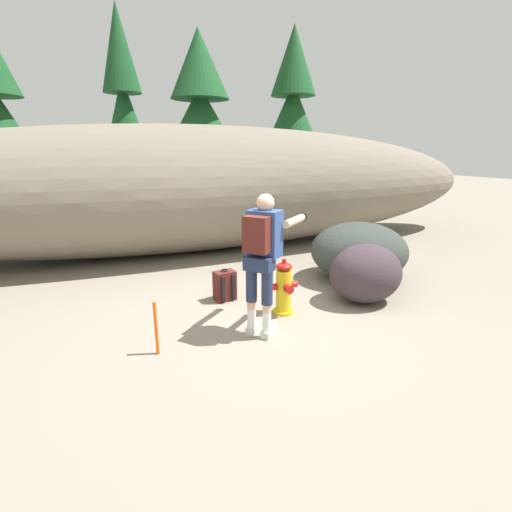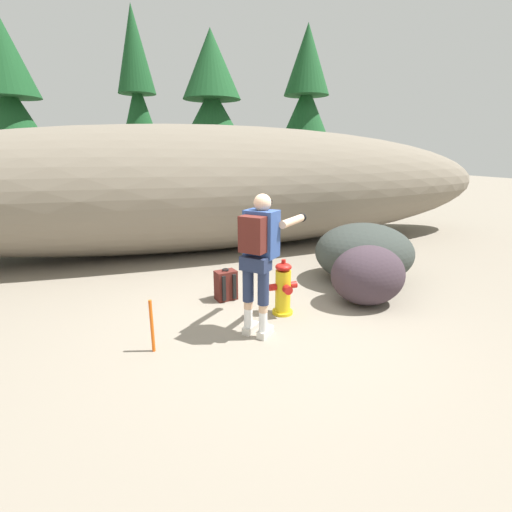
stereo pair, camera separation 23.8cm
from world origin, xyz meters
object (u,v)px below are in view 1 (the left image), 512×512
object	(u,v)px
boulder_mid	(359,251)
survey_stake	(156,328)
fire_hydrant	(284,289)
spare_backpack	(225,286)
utility_worker	(264,247)
boulder_large	(365,273)

from	to	relation	value
boulder_mid	survey_stake	distance (m)	3.74
boulder_mid	survey_stake	size ratio (longest dim) A/B	2.68
fire_hydrant	spare_backpack	xyz separation A→B (m)	(-0.60, 0.74, -0.13)
utility_worker	survey_stake	distance (m)	1.46
utility_worker	boulder_mid	size ratio (longest dim) A/B	1.03
fire_hydrant	boulder_large	size ratio (longest dim) A/B	0.72
survey_stake	fire_hydrant	bearing A→B (deg)	14.51
fire_hydrant	survey_stake	xyz separation A→B (m)	(-1.72, -0.45, -0.05)
boulder_large	fire_hydrant	bearing A→B (deg)	176.98
spare_backpack	survey_stake	bearing A→B (deg)	126.26
survey_stake	utility_worker	bearing A→B (deg)	1.87
spare_backpack	survey_stake	xyz separation A→B (m)	(-1.13, -1.19, 0.08)
spare_backpack	boulder_mid	xyz separation A→B (m)	(2.39, 0.06, 0.27)
spare_backpack	boulder_large	distance (m)	2.04
spare_backpack	boulder_mid	distance (m)	2.41
utility_worker	boulder_mid	world-z (taller)	utility_worker
spare_backpack	fire_hydrant	bearing A→B (deg)	-151.45
boulder_large	survey_stake	distance (m)	3.01
fire_hydrant	utility_worker	distance (m)	0.94
utility_worker	spare_backpack	bearing A→B (deg)	55.20
utility_worker	boulder_large	size ratio (longest dim) A/B	1.57
boulder_large	utility_worker	bearing A→B (deg)	-169.00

